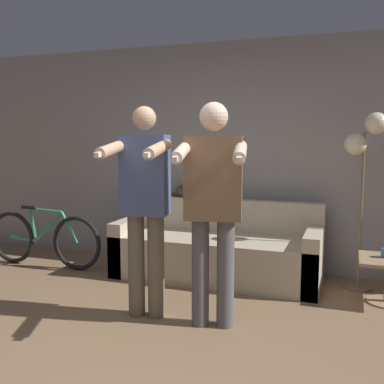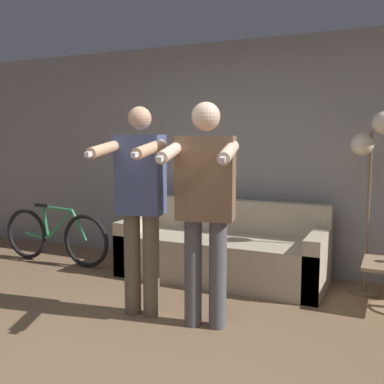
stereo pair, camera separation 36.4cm
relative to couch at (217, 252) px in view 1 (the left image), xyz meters
The scene contains 8 objects.
ground_plane 1.98m from the couch, 86.67° to the right, with size 16.00×16.00×0.00m, color #846647.
wall_back 1.15m from the couch, 77.58° to the left, with size 10.00×0.05×2.60m.
couch is the anchor object (origin of this frame).
person_left 1.46m from the couch, 101.91° to the right, with size 0.52×0.72×1.77m.
person_right 1.49m from the couch, 75.10° to the right, with size 0.61×0.75×1.79m.
cat 0.82m from the couch, 144.84° to the left, with size 0.42×0.13×0.18m.
floor_lamp 1.84m from the couch, ahead, with size 0.39×0.27×1.76m.
bicycle 2.07m from the couch, behind, with size 1.55×0.07×0.72m.
Camera 1 is at (1.23, -2.61, 1.52)m, focal length 42.00 mm.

